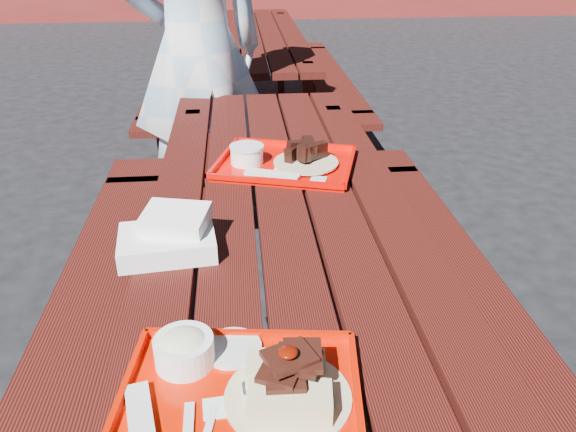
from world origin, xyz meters
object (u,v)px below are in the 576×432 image
Objects in this scene: picnic_table_far at (250,60)px; far_tray at (283,161)px; picnic_table_near at (283,271)px; near_tray at (241,380)px; person at (197,50)px.

far_tray is (0.03, -2.48, 0.21)m from picnic_table_far.
picnic_table_far is at bearing 90.00° from picnic_table_near.
picnic_table_far is 4.74× the size of far_tray.
near_tray reaches higher than far_tray.
picnic_table_near is 2.80m from picnic_table_far.
person is (-0.29, -1.46, 0.37)m from picnic_table_far.
picnic_table_far is (0.00, 2.80, 0.00)m from picnic_table_near.
picnic_table_near is at bearing 84.32° from person.
person reaches higher than picnic_table_far.
person is at bearing 94.59° from near_tray.
person reaches higher than far_tray.
person is at bearing 102.11° from picnic_table_near.
near_tray reaches higher than picnic_table_far.
near_tray is 0.99m from far_tray.
person is at bearing 107.20° from far_tray.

